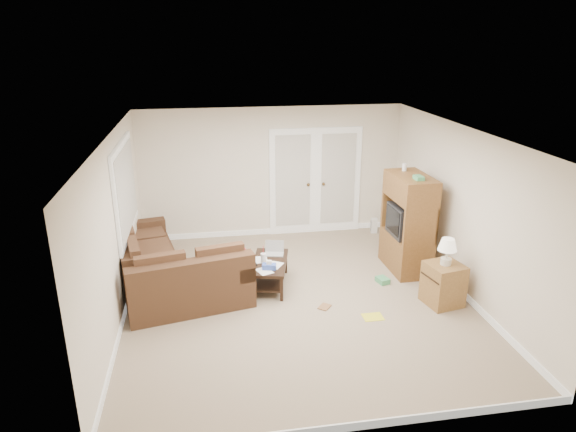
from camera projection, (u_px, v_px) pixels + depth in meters
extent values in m
plane|color=gray|center=(298.00, 299.00, 7.69)|extent=(5.50, 5.50, 0.00)
cube|color=white|center=(299.00, 134.00, 6.85)|extent=(5.00, 5.50, 0.02)
cube|color=silver|center=(115.00, 232.00, 6.88)|extent=(0.02, 5.50, 2.50)
cube|color=silver|center=(463.00, 212.00, 7.66)|extent=(0.02, 5.50, 2.50)
cube|color=silver|center=(272.00, 173.00, 9.83)|extent=(5.00, 0.02, 2.50)
cube|color=silver|center=(353.00, 323.00, 4.71)|extent=(5.00, 0.02, 2.50)
cube|color=white|center=(293.00, 183.00, 9.93)|extent=(0.90, 0.04, 2.13)
cube|color=white|center=(338.00, 181.00, 10.07)|extent=(0.90, 0.04, 2.13)
cube|color=silver|center=(293.00, 181.00, 9.89)|extent=(0.68, 0.02, 1.80)
cube|color=silver|center=(338.00, 179.00, 10.03)|extent=(0.68, 0.02, 1.80)
cube|color=white|center=(125.00, 189.00, 7.71)|extent=(0.04, 1.92, 1.42)
cube|color=silver|center=(127.00, 189.00, 7.72)|extent=(0.02, 1.74, 1.24)
cube|color=#492E1C|center=(148.00, 266.00, 8.33)|extent=(1.34, 2.40, 0.41)
cube|color=#492E1C|center=(125.00, 245.00, 8.07)|extent=(0.70, 2.26, 0.42)
cube|color=#492E1C|center=(140.00, 227.00, 9.11)|extent=(0.92, 0.42, 0.22)
cube|color=#543521|center=(152.00, 250.00, 8.26)|extent=(1.03, 2.24, 0.12)
cube|color=#492E1C|center=(189.00, 292.00, 7.49)|extent=(1.92, 1.23, 0.41)
cube|color=#492E1C|center=(192.00, 275.00, 7.06)|extent=(1.78, 0.60, 0.42)
cube|color=#492E1C|center=(239.00, 264.00, 7.64)|extent=(0.42, 0.92, 0.22)
cube|color=#543521|center=(187.00, 273.00, 7.47)|extent=(1.76, 0.93, 0.12)
cube|color=black|center=(239.00, 256.00, 7.60)|extent=(0.47, 0.84, 0.03)
cube|color=red|center=(235.00, 250.00, 7.79)|extent=(0.33, 0.18, 0.02)
cube|color=black|center=(270.00, 263.00, 7.98)|extent=(0.73, 1.12, 0.05)
cube|color=black|center=(270.00, 278.00, 8.07)|extent=(0.64, 1.03, 0.03)
cylinder|color=white|center=(263.00, 258.00, 7.91)|extent=(0.08, 0.08, 0.15)
cylinder|color=red|center=(263.00, 250.00, 7.86)|extent=(0.01, 0.01, 0.13)
cube|color=#3753B5|center=(269.00, 267.00, 7.70)|extent=(0.23, 0.16, 0.08)
cube|color=white|center=(269.00, 264.00, 7.89)|extent=(0.45, 0.62, 0.00)
cube|color=brown|center=(405.00, 252.00, 8.61)|extent=(0.58, 1.03, 0.61)
cube|color=brown|center=(411.00, 188.00, 8.24)|extent=(0.58, 1.03, 0.41)
cube|color=black|center=(407.00, 221.00, 8.42)|extent=(0.50, 0.62, 0.51)
cube|color=black|center=(393.00, 220.00, 8.37)|extent=(0.02, 0.53, 0.41)
cube|color=#469A60|center=(419.00, 178.00, 7.92)|extent=(0.13, 0.19, 0.06)
cylinder|color=white|center=(404.00, 167.00, 8.43)|extent=(0.07, 0.07, 0.12)
cube|color=olive|center=(443.00, 284.00, 7.48)|extent=(0.57, 0.57, 0.63)
cylinder|color=beige|center=(446.00, 261.00, 7.36)|extent=(0.16, 0.16, 0.10)
cylinder|color=beige|center=(447.00, 254.00, 7.32)|extent=(0.03, 0.03, 0.14)
cone|color=beige|center=(448.00, 244.00, 7.27)|extent=(0.27, 0.27, 0.17)
cube|color=white|center=(374.00, 226.00, 10.23)|extent=(0.13, 0.11, 0.30)
cube|color=yellow|center=(373.00, 317.00, 7.21)|extent=(0.29, 0.23, 0.01)
cube|color=#469A60|center=(383.00, 280.00, 8.20)|extent=(0.21, 0.25, 0.08)
imported|color=brown|center=(320.00, 306.00, 7.50)|extent=(0.24, 0.24, 0.01)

